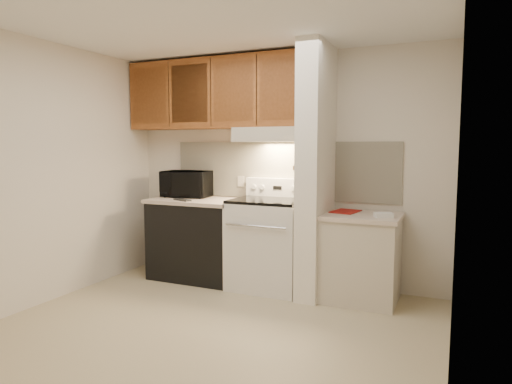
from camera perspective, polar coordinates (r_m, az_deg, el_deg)
The scene contains 50 objects.
floor at distance 4.00m, azimuth -4.99°, elevation -16.37°, with size 3.60×3.60×0.00m, color tan.
ceiling at distance 3.83m, azimuth -5.35°, elevation 20.75°, with size 3.60×3.60×0.00m, color white.
wall_back at distance 5.07m, azimuth 3.12°, elevation 2.88°, with size 3.60×0.02×2.50m, color beige.
wall_left at distance 4.85m, azimuth -24.09°, elevation 2.24°, with size 0.02×3.00×2.50m, color beige.
wall_right at distance 3.25m, azimuth 23.81°, elevation 0.71°, with size 0.02×3.00×2.50m, color beige.
backsplash at distance 5.06m, azimuth 3.07°, elevation 2.71°, with size 2.60×0.02×0.63m, color white.
range_body at distance 4.86m, azimuth 1.61°, elevation -6.65°, with size 0.76×0.65×0.92m, color silver.
oven_window at distance 4.57m, azimuth 0.08°, elevation -6.95°, with size 0.50×0.01×0.30m, color black.
oven_handle at distance 4.49m, azimuth -0.12°, elevation -4.31°, with size 0.02×0.02×0.65m, color silver.
cooktop at distance 4.78m, azimuth 1.62°, elevation -1.08°, with size 0.74×0.64×0.03m, color black.
range_backguard at distance 5.03m, azimuth 2.86°, elevation 0.58°, with size 0.76×0.08×0.20m, color silver.
range_display at distance 4.99m, azimuth 2.69°, elevation 0.53°, with size 0.10×0.01×0.04m, color black.
range_knob_left_outer at distance 5.10m, azimuth -0.26°, elevation 0.65°, with size 0.05×0.05×0.02m, color silver.
range_knob_left_inner at distance 5.06m, azimuth 0.77°, elevation 0.61°, with size 0.05×0.05×0.02m, color silver.
range_knob_right_inner at distance 4.93m, azimuth 4.62°, elevation 0.45°, with size 0.05×0.05×0.02m, color silver.
range_knob_right_outer at distance 4.90m, azimuth 5.73°, elevation 0.41°, with size 0.05×0.05×0.02m, color silver.
dishwasher_front at distance 5.27m, azimuth -7.29°, elevation -6.00°, with size 1.00×0.63×0.87m, color black.
left_countertop at distance 5.19m, azimuth -7.35°, elevation -1.08°, with size 1.04×0.67×0.04m, color beige.
spoon_rest at distance 5.06m, azimuth -9.19°, elevation -0.97°, with size 0.24×0.08×0.02m, color black.
teal_jar at distance 5.56m, azimuth -9.27°, elevation 0.10°, with size 0.09×0.09×0.11m, color #246861.
outlet at distance 5.25m, azimuth -1.89°, elevation 1.35°, with size 0.08×0.01×0.12m, color beige.
microwave at distance 5.41m, azimuth -8.60°, elevation 1.01°, with size 0.55×0.37×0.30m, color black.
partition_pillar at distance 4.58m, azimuth 7.52°, elevation 2.52°, with size 0.22×0.70×2.50m, color white.
pillar_trim at distance 4.61m, azimuth 6.15°, elevation 3.18°, with size 0.01×0.70×0.04m, color brown.
knife_strip at distance 4.57m, azimuth 5.89°, elevation 3.41°, with size 0.02×0.42×0.04m, color black.
knife_blade_a at distance 4.41m, azimuth 5.02°, elevation 2.03°, with size 0.01×0.04×0.16m, color silver.
knife_handle_a at distance 4.42m, azimuth 5.11°, elevation 3.98°, with size 0.02×0.02×0.10m, color black.
knife_blade_b at distance 4.49m, azimuth 5.36°, elevation 1.96°, with size 0.01×0.04×0.18m, color silver.
knife_handle_b at distance 4.50m, azimuth 5.46°, elevation 4.01°, with size 0.02×0.02×0.10m, color black.
knife_blade_c at distance 4.58m, azimuth 5.73°, elevation 1.91°, with size 0.01×0.04×0.20m, color silver.
knife_handle_c at distance 4.56m, azimuth 5.73°, elevation 4.04°, with size 0.02×0.02×0.10m, color black.
knife_blade_d at distance 4.66m, azimuth 6.10°, elevation 2.23°, with size 0.01×0.04×0.16m, color silver.
knife_handle_d at distance 4.64m, azimuth 6.04°, elevation 4.06°, with size 0.02×0.02×0.10m, color black.
knife_blade_e at distance 4.71m, azimuth 6.29°, elevation 2.14°, with size 0.01×0.04×0.18m, color silver.
knife_handle_e at distance 4.71m, azimuth 6.31°, elevation 4.08°, with size 0.02×0.02×0.10m, color black.
oven_mitt at distance 4.78m, azimuth 6.58°, elevation 2.21°, with size 0.03×0.11×0.27m, color slate.
right_cab_base at distance 4.60m, azimuth 12.94°, elevation -8.23°, with size 0.70×0.60×0.81m, color beige.
right_countertop at distance 4.52m, azimuth 13.06°, elevation -2.99°, with size 0.74×0.64×0.04m, color beige.
red_folder at distance 4.65m, azimuth 11.13°, elevation -2.39°, with size 0.23×0.31×0.01m, color maroon.
white_box at distance 4.38m, azimuth 15.66°, elevation -2.79°, with size 0.16×0.11×0.04m, color white.
range_hood at distance 4.86m, azimuth 2.21°, elevation 7.18°, with size 0.78×0.44×0.15m, color beige.
hood_lip at distance 4.67m, azimuth 1.24°, elevation 6.68°, with size 0.78×0.04×0.06m, color beige.
upper_cabinets at distance 5.23m, azimuth -4.78°, elevation 12.12°, with size 2.18×0.33×0.77m, color brown.
cab_door_a at distance 5.54m, azimuth -13.19°, elevation 11.64°, with size 0.46×0.01×0.63m, color brown.
cab_gap_a at distance 5.38m, azimuth -10.83°, elevation 11.86°, with size 0.01×0.01×0.73m, color black.
cab_door_b at distance 5.23m, azimuth -8.32°, elevation 12.08°, with size 0.46×0.01×0.63m, color brown.
cab_gap_b at distance 5.09m, azimuth -5.67°, elevation 12.28°, with size 0.01×0.01×0.73m, color black.
cab_door_c at distance 4.96m, azimuth -2.86°, elevation 12.47°, with size 0.46×0.01×0.63m, color brown.
cab_gap_c at distance 4.85m, azimuth 0.08°, elevation 12.64°, with size 0.01×0.01×0.73m, color black.
cab_door_d at distance 4.74m, azimuth 3.17°, elevation 12.78°, with size 0.46×0.01×0.63m, color brown.
Camera 1 is at (1.81, -3.24, 1.51)m, focal length 32.00 mm.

